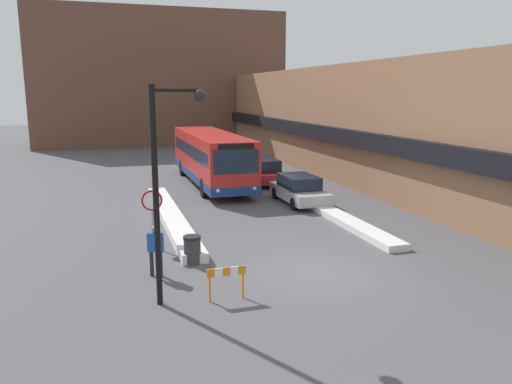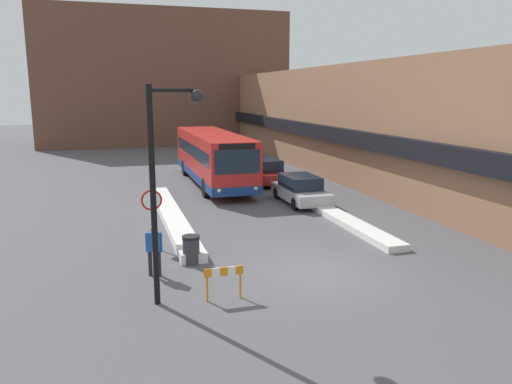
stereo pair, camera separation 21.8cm
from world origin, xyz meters
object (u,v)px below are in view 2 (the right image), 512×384
(stop_sign, at_px, (152,206))
(pedestrian, at_px, (154,246))
(city_bus, at_px, (213,157))
(parked_car_middle, at_px, (265,171))
(construction_barricade, at_px, (224,277))
(parked_car_back, at_px, (234,156))
(street_lamp, at_px, (164,170))
(trash_bin, at_px, (191,249))
(parked_car_front, at_px, (301,189))

(stop_sign, distance_m, pedestrian, 2.98)
(city_bus, distance_m, parked_car_middle, 3.38)
(stop_sign, xyz_separation_m, pedestrian, (-0.21, -2.91, -0.59))
(pedestrian, bearing_deg, construction_barricade, -33.94)
(city_bus, xyz_separation_m, parked_car_middle, (3.21, -0.46, -0.97))
(parked_car_back, bearing_deg, construction_barricade, -104.65)
(parked_car_middle, xyz_separation_m, construction_barricade, (-6.50, -16.91, -0.08))
(street_lamp, bearing_deg, pedestrian, 94.53)
(street_lamp, bearing_deg, city_bus, 74.38)
(parked_car_middle, height_order, trash_bin, parked_car_middle)
(city_bus, xyz_separation_m, stop_sign, (-4.74, -12.06, -0.14))
(parked_car_back, height_order, stop_sign, stop_sign)
(city_bus, relative_size, parked_car_middle, 2.59)
(trash_bin, bearing_deg, city_bus, 75.42)
(stop_sign, height_order, construction_barricade, stop_sign)
(city_bus, xyz_separation_m, parked_car_back, (3.21, 7.51, -1.03))
(construction_barricade, bearing_deg, parked_car_front, 58.92)
(parked_car_middle, distance_m, stop_sign, 14.09)
(parked_car_back, relative_size, construction_barricade, 3.98)
(pedestrian, bearing_deg, street_lamp, -64.10)
(parked_car_front, bearing_deg, parked_car_middle, 90.00)
(parked_car_front, bearing_deg, construction_barricade, -121.08)
(city_bus, bearing_deg, construction_barricade, -100.74)
(parked_car_front, relative_size, parked_car_back, 1.00)
(pedestrian, height_order, trash_bin, pedestrian)
(parked_car_front, xyz_separation_m, parked_car_back, (-0.00, 14.09, -0.03))
(parked_car_middle, height_order, pedestrian, pedestrian)
(street_lamp, height_order, construction_barricade, street_lamp)
(parked_car_front, distance_m, construction_barricade, 12.59)
(trash_bin, bearing_deg, parked_car_middle, 63.28)
(trash_bin, bearing_deg, parked_car_front, 47.65)
(parked_car_back, relative_size, stop_sign, 2.02)
(stop_sign, bearing_deg, parked_car_middle, 55.57)
(parked_car_front, bearing_deg, stop_sign, -145.45)
(parked_car_front, distance_m, trash_bin, 10.22)
(pedestrian, bearing_deg, city_bus, 93.06)
(city_bus, xyz_separation_m, street_lamp, (-4.78, -17.11, 1.94))
(parked_car_middle, height_order, street_lamp, street_lamp)
(city_bus, height_order, stop_sign, city_bus)
(city_bus, height_order, parked_car_front, city_bus)
(pedestrian, bearing_deg, parked_car_back, 91.42)
(city_bus, height_order, construction_barricade, city_bus)
(parked_car_middle, height_order, parked_car_back, parked_car_middle)
(parked_car_front, bearing_deg, parked_car_back, 90.00)
(city_bus, height_order, parked_car_back, city_bus)
(street_lamp, bearing_deg, construction_barricade, -9.70)
(parked_car_front, height_order, stop_sign, stop_sign)
(parked_car_front, distance_m, stop_sign, 9.69)
(parked_car_front, height_order, construction_barricade, parked_car_front)
(construction_barricade, bearing_deg, parked_car_middle, 68.97)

